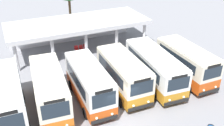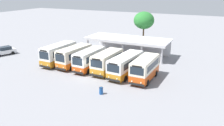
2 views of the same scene
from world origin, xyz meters
name	(u,v)px [view 1 (image 1 of 2)]	position (x,y,z in m)	size (l,w,h in m)	color
ground_plane	(120,116)	(0.00, 0.00, 0.00)	(180.00, 180.00, 0.00)	gray
city_bus_nearest_orange	(6,99)	(-7.66, 3.16, 1.86)	(2.58, 7.33, 3.37)	black
city_bus_second_in_row	(49,89)	(-4.53, 3.26, 1.78)	(2.82, 7.18, 3.23)	black
city_bus_middle_cream	(89,82)	(-1.39, 2.95, 1.76)	(2.41, 6.91, 3.17)	black
city_bus_fourth_amber	(123,73)	(1.74, 3.05, 1.75)	(2.61, 6.77, 3.16)	black
city_bus_fifth_blue	(154,67)	(4.87, 3.01, 1.71)	(2.96, 7.96, 3.08)	black
city_bus_far_end_green	(186,62)	(8.00, 2.46, 1.77)	(2.49, 6.75, 3.21)	black
terminal_canopy	(77,26)	(1.03, 13.75, 2.67)	(15.92, 6.21, 3.40)	silver
waiting_chair_end_by_column	(76,49)	(0.35, 12.19, 0.52)	(0.45, 0.45, 0.86)	slate
waiting_chair_second_from_end	(81,48)	(0.91, 12.14, 0.52)	(0.45, 0.45, 0.86)	slate
waiting_chair_middle_seat	(85,47)	(1.46, 12.20, 0.52)	(0.45, 0.45, 0.86)	slate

